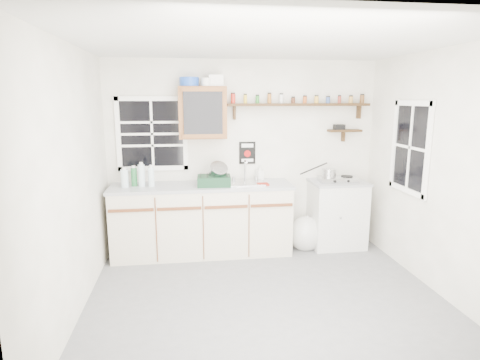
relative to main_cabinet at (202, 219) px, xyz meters
The scene contains 18 objects.
room 1.63m from the main_cabinet, 65.77° to the right, with size 3.64×3.24×2.54m.
main_cabinet is the anchor object (origin of this frame).
right_cabinet 1.84m from the main_cabinet, ahead, with size 0.73×0.57×0.91m.
sink 0.71m from the main_cabinet, ahead, with size 0.52×0.44×0.29m.
upper_cabinet 1.37m from the main_cabinet, 76.32° to the left, with size 0.60×0.32×0.65m.
upper_cabinet_clutter 1.75m from the main_cabinet, 85.27° to the left, with size 0.54×0.24×0.14m.
spice_shelf 1.98m from the main_cabinet, ahead, with size 1.91×0.18×0.34m.
secondary_shelf 2.25m from the main_cabinet, ahead, with size 0.45×0.16×0.24m.
warning_sign 1.08m from the main_cabinet, 24.36° to the left, with size 0.22×0.02×0.30m.
window_back 1.28m from the main_cabinet, 155.10° to the left, with size 0.93×0.03×0.98m.
window_right 2.68m from the main_cabinet, 17.55° to the right, with size 0.03×0.78×1.08m.
water_bottles 0.99m from the main_cabinet, behind, with size 0.41×0.15×0.31m.
dish_rack 0.59m from the main_cabinet, 20.22° to the right, with size 0.43×0.33×0.31m.
soap_bottle 1.00m from the main_cabinet, 15.48° to the left, with size 0.09×0.09×0.20m, color white.
rag 0.91m from the main_cabinet, ahead, with size 0.15×0.13×0.02m, color maroon.
hotplate 1.88m from the main_cabinet, ahead, with size 0.53×0.31×0.07m.
saucepan 1.78m from the main_cabinet, ahead, with size 0.45×0.24×0.19m.
trash_bag 1.41m from the main_cabinet, ahead, with size 0.44×0.40×0.50m.
Camera 1 is at (-0.77, -3.72, 2.00)m, focal length 30.00 mm.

